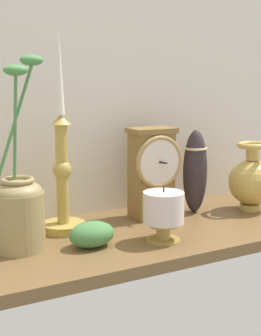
{
  "coord_description": "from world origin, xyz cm",
  "views": [
    {
      "loc": [
        -46.2,
        -87.07,
        32.35
      ],
      "look_at": [
        1.15,
        0.0,
        14.0
      ],
      "focal_mm": 51.21,
      "sensor_mm": 36.0,
      "label": 1
    }
  ],
  "objects": [
    {
      "name": "pillar_candle_front",
      "position": [
        4.18,
        -8.36,
        6.12
      ],
      "size": [
        8.33,
        8.33,
        11.37
      ],
      "color": "#A98D46",
      "rests_on": "ground_plane"
    },
    {
      "name": "brass_vase_bulbous",
      "position": [
        35.85,
        0.93,
        7.69
      ],
      "size": [
        11.2,
        11.2,
        17.14
      ],
      "color": "tan",
      "rests_on": "ground_plane"
    },
    {
      "name": "mantel_clock",
      "position": [
        11.11,
        7.55,
        11.21
      ],
      "size": [
        12.19,
        9.54,
        21.31
      ],
      "color": "olive",
      "rests_on": "ground_plane"
    },
    {
      "name": "ivy_sprig",
      "position": [
        -10.05,
        -4.71,
        2.57
      ],
      "size": [
        9.25,
        6.48,
        5.14
      ],
      "color": "#488145",
      "rests_on": "ground_plane"
    },
    {
      "name": "tall_ceramic_vase",
      "position": [
        22.51,
        6.24,
        10.36
      ],
      "size": [
        5.9,
        5.9,
        20.43
      ],
      "color": "#30272C",
      "rests_on": "ground_plane"
    },
    {
      "name": "ground_plane",
      "position": [
        0.0,
        0.0,
        -1.2
      ],
      "size": [
        100.0,
        36.0,
        2.4
      ],
      "primitive_type": "cube",
      "color": "brown"
    },
    {
      "name": "candlestick_tall_left",
      "position": [
        -11.32,
        7.48,
        12.24
      ],
      "size": [
        9.58,
        9.58,
        42.94
      ],
      "color": "#B99A45",
      "rests_on": "ground_plane"
    },
    {
      "name": "brass_vase_jar",
      "position": [
        -22.73,
        0.53,
        8.37
      ],
      "size": [
        10.49,
        9.81,
        36.82
      ],
      "color": "#9E8856",
      "rests_on": "ground_plane"
    },
    {
      "name": "back_wall",
      "position": [
        0.0,
        18.5,
        32.5
      ],
      "size": [
        120.0,
        2.0,
        65.0
      ],
      "primitive_type": "cube",
      "color": "silver",
      "rests_on": "ground_plane"
    }
  ]
}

